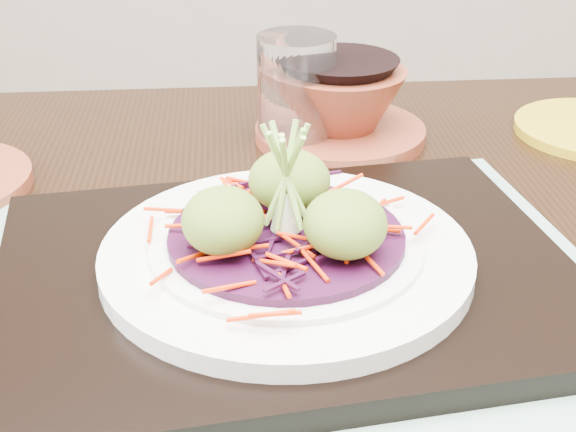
# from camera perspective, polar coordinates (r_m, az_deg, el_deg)

# --- Properties ---
(dining_table) EXTENTS (1.39, 1.03, 0.80)m
(dining_table) POSITION_cam_1_polar(r_m,az_deg,el_deg) (0.70, 2.23, -10.49)
(dining_table) COLOR black
(dining_table) RESTS_ON ground
(placemat) EXTENTS (0.56, 0.49, 0.00)m
(placemat) POSITION_cam_1_polar(r_m,az_deg,el_deg) (0.60, -0.11, -5.12)
(placemat) COLOR gray
(placemat) RESTS_ON dining_table
(serving_tray) EXTENTS (0.48, 0.41, 0.02)m
(serving_tray) POSITION_cam_1_polar(r_m,az_deg,el_deg) (0.59, -0.11, -4.20)
(serving_tray) COLOR black
(serving_tray) RESTS_ON placemat
(white_plate) EXTENTS (0.27, 0.27, 0.02)m
(white_plate) POSITION_cam_1_polar(r_m,az_deg,el_deg) (0.58, -0.12, -2.67)
(white_plate) COLOR white
(white_plate) RESTS_ON serving_tray
(cabbage_bed) EXTENTS (0.17, 0.17, 0.01)m
(cabbage_bed) POSITION_cam_1_polar(r_m,az_deg,el_deg) (0.58, -0.12, -1.50)
(cabbage_bed) COLOR #330A28
(cabbage_bed) RESTS_ON white_plate
(carrot_julienne) EXTENTS (0.21, 0.21, 0.01)m
(carrot_julienne) POSITION_cam_1_polar(r_m,az_deg,el_deg) (0.57, -0.12, -0.77)
(carrot_julienne) COLOR red
(carrot_julienne) RESTS_ON cabbage_bed
(guacamole_scoops) EXTENTS (0.15, 0.13, 0.05)m
(guacamole_scoops) POSITION_cam_1_polar(r_m,az_deg,el_deg) (0.56, -0.12, 0.60)
(guacamole_scoops) COLOR olive
(guacamole_scoops) RESTS_ON cabbage_bed
(scallion_garnish) EXTENTS (0.06, 0.06, 0.09)m
(scallion_garnish) POSITION_cam_1_polar(r_m,az_deg,el_deg) (0.56, -0.12, 2.52)
(scallion_garnish) COLOR #86B548
(scallion_garnish) RESTS_ON cabbage_bed
(water_glass) EXTENTS (0.08, 0.08, 0.11)m
(water_glass) POSITION_cam_1_polar(r_m,az_deg,el_deg) (0.83, 0.60, 8.85)
(water_glass) COLOR white
(water_glass) RESTS_ON dining_table
(terracotta_bowl_set) EXTENTS (0.21, 0.21, 0.08)m
(terracotta_bowl_set) POSITION_cam_1_polar(r_m,az_deg,el_deg) (0.85, 3.77, 7.66)
(terracotta_bowl_set) COLOR maroon
(terracotta_bowl_set) RESTS_ON dining_table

